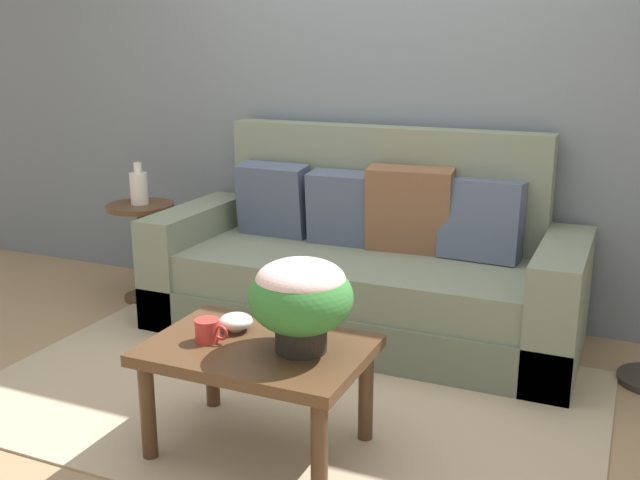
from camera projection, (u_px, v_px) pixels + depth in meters
ground_plane at (286, 396)px, 3.31m from camera, size 14.00×14.00×0.00m
wall_back at (389, 56)px, 4.11m from camera, size 6.40×0.12×2.92m
area_rug at (285, 395)px, 3.30m from camera, size 2.72×1.69×0.01m
couch at (365, 270)px, 3.98m from camera, size 2.26×0.88×1.09m
coffee_table at (258, 361)px, 2.78m from camera, size 0.82×0.57×0.44m
side_table at (142, 234)px, 4.45m from camera, size 0.40×0.40×0.60m
potted_plant at (301, 296)px, 2.66m from camera, size 0.38×0.38×0.35m
coffee_mug at (208, 331)px, 2.79m from camera, size 0.14×0.09×0.09m
snack_bowl at (236, 321)px, 2.89m from camera, size 0.14×0.14×0.07m
table_vase at (139, 187)px, 4.38m from camera, size 0.10×0.10×0.25m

